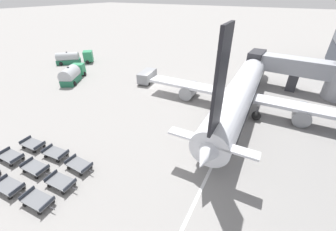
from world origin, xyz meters
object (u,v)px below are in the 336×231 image
object	(u,v)px
baggage_dolly_row_mid_a_col_b	(35,168)
baggage_dolly_row_mid_b_col_a	(33,144)
fuel_tanker_secondary	(72,75)
baggage_dolly_row_mid_b_col_b	(56,153)
baggage_dolly_row_mid_b_col_c	(79,165)
baggage_dolly_row_near_col_b	(9,187)
baggage_dolly_row_mid_a_col_c	(61,182)
baggage_dolly_row_mid_a_col_a	(11,157)
service_van	(147,76)
airplane	(242,89)
fuel_tanker_primary	(73,58)
baggage_dolly_row_near_col_c	(38,200)

from	to	relation	value
baggage_dolly_row_mid_a_col_b	baggage_dolly_row_mid_b_col_a	bearing A→B (deg)	151.88
fuel_tanker_secondary	baggage_dolly_row_mid_b_col_b	bearing A→B (deg)	-42.81
baggage_dolly_row_mid_b_col_a	baggage_dolly_row_mid_b_col_c	xyz separation A→B (m)	(7.32, 0.41, 0.00)
baggage_dolly_row_near_col_b	baggage_dolly_row_mid_b_col_b	distance (m)	4.97
baggage_dolly_row_mid_b_col_b	baggage_dolly_row_mid_a_col_c	bearing A→B (deg)	-29.66
baggage_dolly_row_mid_a_col_a	baggage_dolly_row_mid_b_col_b	bearing A→B (deg)	37.02
baggage_dolly_row_mid_a_col_b	service_van	bearing A→B (deg)	99.02
fuel_tanker_secondary	baggage_dolly_row_mid_a_col_b	world-z (taller)	fuel_tanker_secondary
airplane	fuel_tanker_primary	size ratio (longest dim) A/B	4.66
baggage_dolly_row_near_col_c	baggage_dolly_row_mid_a_col_b	distance (m)	4.38
baggage_dolly_row_mid_a_col_a	baggage_dolly_row_mid_a_col_c	distance (m)	7.66
fuel_tanker_primary	baggage_dolly_row_mid_b_col_b	distance (m)	36.12
fuel_tanker_primary	airplane	bearing A→B (deg)	-3.29
baggage_dolly_row_mid_a_col_a	baggage_dolly_row_mid_a_col_b	world-z (taller)	same
baggage_dolly_row_mid_a_col_b	baggage_dolly_row_mid_b_col_b	world-z (taller)	same
fuel_tanker_secondary	baggage_dolly_row_near_col_c	size ratio (longest dim) A/B	2.31
service_van	baggage_dolly_row_mid_b_col_b	bearing A→B (deg)	-80.52
service_van	baggage_dolly_row_near_col_c	xyz separation A→B (m)	(7.88, -27.54, -0.71)
fuel_tanker_secondary	baggage_dolly_row_mid_a_col_b	bearing A→B (deg)	-46.57
baggage_dolly_row_mid_a_col_a	baggage_dolly_row_near_col_b	bearing A→B (deg)	-28.64
baggage_dolly_row_mid_b_col_b	baggage_dolly_row_mid_b_col_c	world-z (taller)	same
baggage_dolly_row_mid_a_col_b	baggage_dolly_row_mid_b_col_c	xyz separation A→B (m)	(3.49, 2.46, 0.00)
airplane	baggage_dolly_row_near_col_b	world-z (taller)	airplane
fuel_tanker_secondary	baggage_dolly_row_mid_b_col_c	world-z (taller)	fuel_tanker_secondary
airplane	baggage_dolly_row_mid_a_col_c	world-z (taller)	airplane
baggage_dolly_row_mid_a_col_a	baggage_dolly_row_mid_a_col_c	bearing A→B (deg)	3.47
baggage_dolly_row_mid_a_col_c	baggage_dolly_row_mid_b_col_b	distance (m)	4.61
service_van	baggage_dolly_row_mid_a_col_a	size ratio (longest dim) A/B	1.55
service_van	baggage_dolly_row_mid_b_col_b	distance (m)	23.36
airplane	baggage_dolly_row_mid_a_col_a	bearing A→B (deg)	-126.93
baggage_dolly_row_mid_b_col_a	baggage_dolly_row_mid_b_col_c	size ratio (longest dim) A/B	1.01
fuel_tanker_primary	baggage_dolly_row_mid_b_col_a	xyz separation A→B (m)	(23.38, -24.32, -0.82)
baggage_dolly_row_mid_a_col_a	baggage_dolly_row_mid_b_col_c	xyz separation A→B (m)	(7.32, 2.80, 0.00)
fuel_tanker_primary	baggage_dolly_row_mid_a_col_c	size ratio (longest dim) A/B	2.39
baggage_dolly_row_mid_b_col_c	baggage_dolly_row_mid_a_col_b	bearing A→B (deg)	-144.79
baggage_dolly_row_mid_a_col_a	baggage_dolly_row_mid_b_col_c	world-z (taller)	same
baggage_dolly_row_mid_a_col_b	fuel_tanker_primary	bearing A→B (deg)	135.90
service_van	baggage_dolly_row_mid_b_col_a	world-z (taller)	service_van
fuel_tanker_primary	service_van	bearing A→B (deg)	-2.32
baggage_dolly_row_near_col_c	baggage_dolly_row_near_col_b	bearing A→B (deg)	-173.07
baggage_dolly_row_mid_a_col_a	baggage_dolly_row_mid_a_col_b	size ratio (longest dim) A/B	1.00
baggage_dolly_row_near_col_b	baggage_dolly_row_mid_b_col_a	world-z (taller)	same
service_van	baggage_dolly_row_mid_b_col_a	bearing A→B (deg)	-89.50
fuel_tanker_primary	baggage_dolly_row_near_col_b	bearing A→B (deg)	-46.52
fuel_tanker_secondary	baggage_dolly_row_near_col_b	size ratio (longest dim) A/B	2.31
fuel_tanker_primary	baggage_dolly_row_near_col_c	size ratio (longest dim) A/B	2.39
baggage_dolly_row_near_col_b	baggage_dolly_row_mid_a_col_c	size ratio (longest dim) A/B	1.00
service_van	baggage_dolly_row_near_col_b	bearing A→B (deg)	-81.36
fuel_tanker_primary	baggage_dolly_row_mid_b_col_c	size ratio (longest dim) A/B	2.43
baggage_dolly_row_near_col_c	baggage_dolly_row_mid_a_col_b	xyz separation A→B (m)	(-3.84, 2.11, 0.00)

